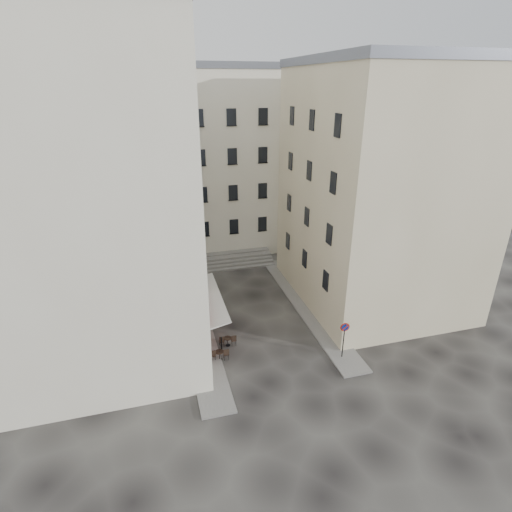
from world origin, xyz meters
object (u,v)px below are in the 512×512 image
object	(u,v)px
no_parking_sign	(344,334)
bistro_table_a	(219,354)
pedestrian	(215,307)
bistro_table_b	(228,341)

from	to	relation	value
no_parking_sign	bistro_table_a	xyz separation A→B (m)	(-7.89, 1.96, -1.51)
bistro_table_a	pedestrian	distance (m)	5.37
pedestrian	bistro_table_a	bearing A→B (deg)	63.15
bistro_table_a	bistro_table_b	distance (m)	1.63
bistro_table_a	pedestrian	size ratio (longest dim) A/B	0.68
no_parking_sign	bistro_table_a	size ratio (longest dim) A/B	2.25
bistro_table_b	pedestrian	size ratio (longest dim) A/B	0.66
no_parking_sign	bistro_table_b	bearing A→B (deg)	161.44
bistro_table_a	pedestrian	bearing A→B (deg)	82.86
pedestrian	bistro_table_b	bearing A→B (deg)	72.73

